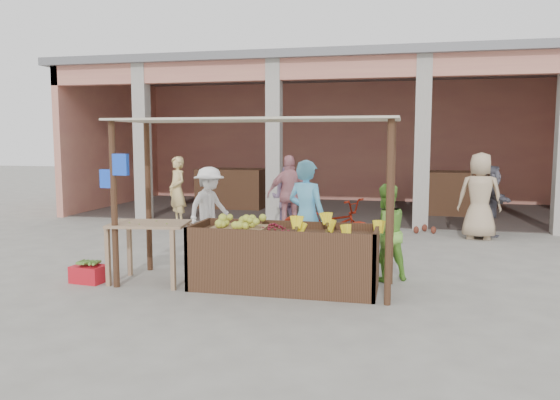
% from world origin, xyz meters
% --- Properties ---
extents(ground, '(60.00, 60.00, 0.00)m').
position_xyz_m(ground, '(0.00, 0.00, 0.00)').
color(ground, slate).
rests_on(ground, ground).
extents(market_building, '(14.40, 6.40, 4.20)m').
position_xyz_m(market_building, '(0.05, 8.93, 2.70)').
color(market_building, tan).
rests_on(market_building, ground).
extents(fruit_stall, '(2.60, 0.95, 0.80)m').
position_xyz_m(fruit_stall, '(0.50, 0.00, 0.40)').
color(fruit_stall, '#503220').
rests_on(fruit_stall, ground).
extents(stall_awning, '(4.09, 1.35, 2.39)m').
position_xyz_m(stall_awning, '(-0.01, 0.06, 1.98)').
color(stall_awning, '#503220').
rests_on(stall_awning, ground).
extents(banana_heap, '(1.22, 0.67, 0.22)m').
position_xyz_m(banana_heap, '(1.23, -0.00, 0.91)').
color(banana_heap, yellow).
rests_on(banana_heap, fruit_stall).
extents(melon_tray, '(0.76, 0.66, 0.20)m').
position_xyz_m(melon_tray, '(-0.15, -0.01, 0.89)').
color(melon_tray, '#94724C').
rests_on(melon_tray, fruit_stall).
extents(berry_heap, '(0.49, 0.40, 0.16)m').
position_xyz_m(berry_heap, '(0.35, -0.01, 0.88)').
color(berry_heap, maroon).
rests_on(berry_heap, fruit_stall).
extents(side_table, '(1.21, 0.91, 0.89)m').
position_xyz_m(side_table, '(-1.49, -0.11, 0.75)').
color(side_table, '#A28261').
rests_on(side_table, ground).
extents(papaya_pile, '(0.73, 0.42, 0.21)m').
position_xyz_m(papaya_pile, '(-1.49, -0.11, 1.00)').
color(papaya_pile, '#599530').
rests_on(papaya_pile, side_table).
extents(red_crate, '(0.51, 0.40, 0.25)m').
position_xyz_m(red_crate, '(-2.38, -0.31, 0.12)').
color(red_crate, red).
rests_on(red_crate, ground).
extents(plantain_bundle, '(0.35, 0.25, 0.07)m').
position_xyz_m(plantain_bundle, '(-2.38, -0.31, 0.28)').
color(plantain_bundle, '#538430').
rests_on(plantain_bundle, red_crate).
extents(produce_sacks, '(0.85, 0.79, 0.64)m').
position_xyz_m(produce_sacks, '(2.60, 5.19, 0.32)').
color(produce_sacks, maroon).
rests_on(produce_sacks, ground).
extents(vendor_blue, '(0.86, 0.75, 1.90)m').
position_xyz_m(vendor_blue, '(0.64, 1.03, 0.95)').
color(vendor_blue, '#5EBDED').
rests_on(vendor_blue, ground).
extents(vendor_green, '(0.85, 0.74, 1.53)m').
position_xyz_m(vendor_green, '(1.86, 0.80, 0.76)').
color(vendor_green, '#7ECA45').
rests_on(vendor_green, ground).
extents(motorcycle, '(1.45, 2.23, 1.10)m').
position_xyz_m(motorcycle, '(0.78, 2.34, 0.55)').
color(motorcycle, maroon).
rests_on(motorcycle, ground).
extents(shopper_a, '(0.96, 1.21, 1.69)m').
position_xyz_m(shopper_a, '(-1.58, 2.64, 0.85)').
color(shopper_a, white).
rests_on(shopper_a, ground).
extents(shopper_b, '(1.23, 0.94, 1.87)m').
position_xyz_m(shopper_b, '(-0.35, 4.45, 0.93)').
color(shopper_b, '#C57C83').
rests_on(shopper_b, ground).
extents(shopper_c, '(1.01, 0.69, 2.02)m').
position_xyz_m(shopper_c, '(3.68, 4.67, 1.01)').
color(shopper_c, tan).
rests_on(shopper_c, ground).
extents(shopper_d, '(0.84, 1.58, 1.63)m').
position_xyz_m(shopper_d, '(3.95, 5.19, 0.82)').
color(shopper_d, '#4A4955').
rests_on(shopper_d, ground).
extents(shopper_e, '(0.81, 0.80, 1.75)m').
position_xyz_m(shopper_e, '(-3.31, 5.07, 0.87)').
color(shopper_e, '#E6C579').
rests_on(shopper_e, ground).
extents(shopper_f, '(0.84, 0.53, 1.64)m').
position_xyz_m(shopper_f, '(-0.49, 4.76, 0.82)').
color(shopper_f, gray).
rests_on(shopper_f, ground).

